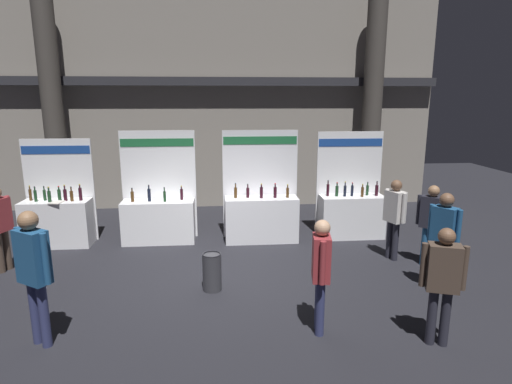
{
  "coord_description": "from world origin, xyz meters",
  "views": [
    {
      "loc": [
        0.05,
        -7.37,
        3.21
      ],
      "look_at": [
        0.72,
        0.4,
        1.47
      ],
      "focal_mm": 29.32,
      "sensor_mm": 36.0,
      "label": 1
    }
  ],
  "objects_px": {
    "exhibitor_booth_0": "(58,218)",
    "visitor_4": "(443,277)",
    "exhibitor_booth_3": "(351,211)",
    "visitor_3": "(394,212)",
    "visitor_1": "(321,267)",
    "visitor_5": "(443,234)",
    "exhibitor_booth_1": "(159,216)",
    "trash_bin": "(212,272)",
    "exhibitor_booth_2": "(261,214)",
    "visitor_2": "(34,266)",
    "visitor_6": "(431,219)"
  },
  "relations": [
    {
      "from": "trash_bin",
      "to": "visitor_5",
      "type": "height_order",
      "value": "visitor_5"
    },
    {
      "from": "visitor_3",
      "to": "visitor_4",
      "type": "height_order",
      "value": "visitor_3"
    },
    {
      "from": "exhibitor_booth_0",
      "to": "exhibitor_booth_1",
      "type": "bearing_deg",
      "value": 1.58
    },
    {
      "from": "exhibitor_booth_3",
      "to": "visitor_5",
      "type": "xyz_separation_m",
      "value": [
        0.6,
        -3.03,
        0.41
      ]
    },
    {
      "from": "exhibitor_booth_1",
      "to": "trash_bin",
      "type": "bearing_deg",
      "value": -64.88
    },
    {
      "from": "exhibitor_booth_0",
      "to": "visitor_3",
      "type": "relative_size",
      "value": 1.43
    },
    {
      "from": "exhibitor_booth_0",
      "to": "visitor_4",
      "type": "bearing_deg",
      "value": -34.78
    },
    {
      "from": "visitor_5",
      "to": "visitor_1",
      "type": "bearing_deg",
      "value": 80.17
    },
    {
      "from": "exhibitor_booth_2",
      "to": "visitor_3",
      "type": "relative_size",
      "value": 1.53
    },
    {
      "from": "visitor_4",
      "to": "trash_bin",
      "type": "bearing_deg",
      "value": -13.32
    },
    {
      "from": "exhibitor_booth_3",
      "to": "visitor_5",
      "type": "relative_size",
      "value": 1.43
    },
    {
      "from": "visitor_2",
      "to": "visitor_4",
      "type": "height_order",
      "value": "visitor_2"
    },
    {
      "from": "exhibitor_booth_3",
      "to": "visitor_3",
      "type": "xyz_separation_m",
      "value": [
        0.4,
        -1.51,
        0.37
      ]
    },
    {
      "from": "trash_bin",
      "to": "visitor_2",
      "type": "xyz_separation_m",
      "value": [
        -2.24,
        -1.45,
        0.79
      ]
    },
    {
      "from": "visitor_3",
      "to": "visitor_5",
      "type": "xyz_separation_m",
      "value": [
        0.19,
        -1.52,
        0.04
      ]
    },
    {
      "from": "visitor_3",
      "to": "visitor_4",
      "type": "xyz_separation_m",
      "value": [
        -0.63,
        -3.02,
        -0.02
      ]
    },
    {
      "from": "visitor_3",
      "to": "visitor_6",
      "type": "bearing_deg",
      "value": -146.53
    },
    {
      "from": "exhibitor_booth_2",
      "to": "exhibitor_booth_1",
      "type": "bearing_deg",
      "value": 176.93
    },
    {
      "from": "exhibitor_booth_3",
      "to": "visitor_2",
      "type": "relative_size",
      "value": 1.33
    },
    {
      "from": "visitor_5",
      "to": "exhibitor_booth_3",
      "type": "bearing_deg",
      "value": -23.33
    },
    {
      "from": "exhibitor_booth_1",
      "to": "trash_bin",
      "type": "distance_m",
      "value": 2.95
    },
    {
      "from": "exhibitor_booth_3",
      "to": "visitor_1",
      "type": "bearing_deg",
      "value": -112.85
    },
    {
      "from": "exhibitor_booth_0",
      "to": "visitor_5",
      "type": "relative_size",
      "value": 1.37
    },
    {
      "from": "exhibitor_booth_0",
      "to": "visitor_3",
      "type": "height_order",
      "value": "exhibitor_booth_0"
    },
    {
      "from": "exhibitor_booth_3",
      "to": "exhibitor_booth_0",
      "type": "bearing_deg",
      "value": -179.69
    },
    {
      "from": "visitor_2",
      "to": "visitor_5",
      "type": "height_order",
      "value": "visitor_2"
    },
    {
      "from": "visitor_2",
      "to": "visitor_6",
      "type": "relative_size",
      "value": 1.15
    },
    {
      "from": "exhibitor_booth_1",
      "to": "exhibitor_booth_3",
      "type": "distance_m",
      "value": 4.49
    },
    {
      "from": "exhibitor_booth_2",
      "to": "visitor_6",
      "type": "xyz_separation_m",
      "value": [
        3.11,
        -1.82,
        0.32
      ]
    },
    {
      "from": "visitor_6",
      "to": "exhibitor_booth_2",
      "type": "bearing_deg",
      "value": -167.86
    },
    {
      "from": "trash_bin",
      "to": "visitor_1",
      "type": "height_order",
      "value": "visitor_1"
    },
    {
      "from": "exhibitor_booth_0",
      "to": "exhibitor_booth_3",
      "type": "bearing_deg",
      "value": 0.31
    },
    {
      "from": "visitor_2",
      "to": "visitor_3",
      "type": "distance_m",
      "value": 6.42
    },
    {
      "from": "exhibitor_booth_1",
      "to": "visitor_1",
      "type": "distance_m",
      "value": 4.97
    },
    {
      "from": "visitor_1",
      "to": "visitor_4",
      "type": "height_order",
      "value": "visitor_1"
    },
    {
      "from": "exhibitor_booth_0",
      "to": "visitor_4",
      "type": "relative_size",
      "value": 1.45
    },
    {
      "from": "exhibitor_booth_3",
      "to": "visitor_3",
      "type": "relative_size",
      "value": 1.49
    },
    {
      "from": "exhibitor_booth_3",
      "to": "trash_bin",
      "type": "xyz_separation_m",
      "value": [
        -3.24,
        -2.63,
        -0.28
      ]
    },
    {
      "from": "visitor_2",
      "to": "visitor_3",
      "type": "xyz_separation_m",
      "value": [
        5.88,
        2.57,
        -0.14
      ]
    },
    {
      "from": "exhibitor_booth_1",
      "to": "visitor_1",
      "type": "bearing_deg",
      "value": -56.14
    },
    {
      "from": "visitor_1",
      "to": "visitor_5",
      "type": "bearing_deg",
      "value": -56.21
    },
    {
      "from": "exhibitor_booth_3",
      "to": "visitor_1",
      "type": "xyz_separation_m",
      "value": [
        -1.72,
        -4.09,
        0.36
      ]
    },
    {
      "from": "visitor_5",
      "to": "trash_bin",
      "type": "bearing_deg",
      "value": 49.62
    },
    {
      "from": "exhibitor_booth_3",
      "to": "visitor_3",
      "type": "height_order",
      "value": "exhibitor_booth_3"
    },
    {
      "from": "exhibitor_booth_2",
      "to": "visitor_4",
      "type": "distance_m",
      "value": 4.84
    },
    {
      "from": "visitor_2",
      "to": "visitor_1",
      "type": "bearing_deg",
      "value": -146.85
    },
    {
      "from": "visitor_2",
      "to": "trash_bin",
      "type": "bearing_deg",
      "value": -113.76
    },
    {
      "from": "exhibitor_booth_0",
      "to": "visitor_1",
      "type": "xyz_separation_m",
      "value": [
        4.97,
        -4.06,
        0.35
      ]
    },
    {
      "from": "exhibitor_booth_0",
      "to": "exhibitor_booth_3",
      "type": "height_order",
      "value": "exhibitor_booth_3"
    },
    {
      "from": "exhibitor_booth_0",
      "to": "visitor_5",
      "type": "height_order",
      "value": "exhibitor_booth_0"
    }
  ]
}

